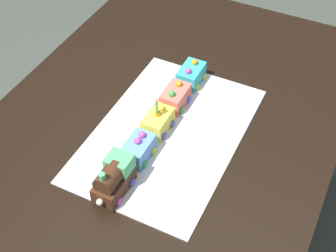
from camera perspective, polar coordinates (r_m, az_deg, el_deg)
The scene contains 9 objects.
ground_plane at distance 2.05m, azimuth -0.07°, elevation -13.73°, with size 8.00×8.00×0.00m, color #474C44.
dining_table at distance 1.54m, azimuth -0.08°, elevation -1.67°, with size 1.40×1.00×0.74m.
cake_board at distance 1.41m, azimuth 0.00°, elevation -0.91°, with size 0.60×0.40×0.00m, color silver.
cake_locomotive at distance 1.25m, azimuth -6.54°, elevation -6.11°, with size 0.14×0.08×0.12m.
cake_car_gondola_sky_blue at distance 1.33m, azimuth -3.64°, elevation -2.68°, with size 0.10×0.08×0.07m.
cake_car_tanker_lemon at distance 1.40m, azimuth -1.32°, elevation 0.56°, with size 0.10×0.08×0.07m.
cake_car_hopper_coral at distance 1.48m, azimuth 0.75°, elevation 3.46°, with size 0.10×0.08×0.07m.
cake_car_flatbed_turquoise at distance 1.56m, azimuth 2.64°, elevation 6.08°, with size 0.10×0.08×0.07m.
birthday_candle at distance 1.35m, azimuth -1.50°, elevation 2.45°, with size 0.01×0.01×0.05m.
Camera 1 is at (-0.93, -0.46, 1.77)m, focal length 51.73 mm.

